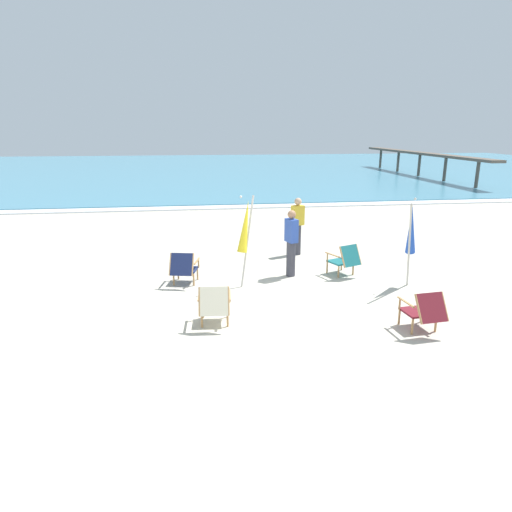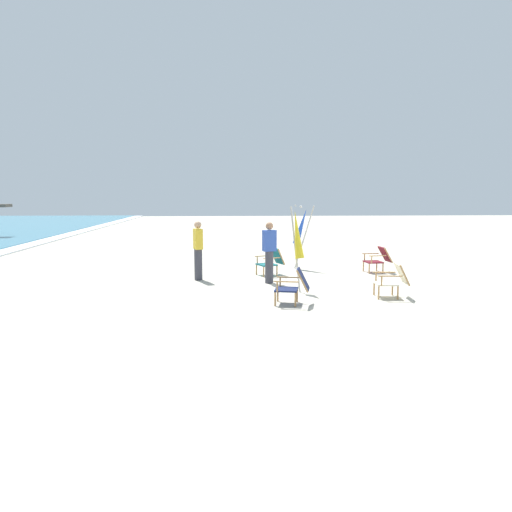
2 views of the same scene
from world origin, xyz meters
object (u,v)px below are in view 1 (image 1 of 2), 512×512
object	(u,v)px
beach_chair_mid_center	(424,310)
person_near_chairs	(291,243)
beach_chair_back_right	(184,267)
person_by_waterline	(297,226)
beach_chair_back_left	(345,259)
umbrella_furled_blue	(411,231)
umbrella_furled_yellow	(245,227)
beach_chair_front_left	(214,304)

from	to	relation	value
beach_chair_mid_center	person_near_chairs	world-z (taller)	person_near_chairs
beach_chair_back_right	person_by_waterline	distance (m)	3.90
person_near_chairs	person_by_waterline	bearing A→B (deg)	72.62
beach_chair_back_right	person_near_chairs	distance (m)	2.63
beach_chair_back_left	person_near_chairs	xyz separation A→B (m)	(-1.31, 0.18, 0.41)
beach_chair_back_left	umbrella_furled_blue	bearing A→B (deg)	-43.07
person_near_chairs	person_by_waterline	size ratio (longest dim) A/B	1.00
umbrella_furled_yellow	person_near_chairs	world-z (taller)	umbrella_furled_yellow
beach_chair_front_left	person_by_waterline	size ratio (longest dim) A/B	0.49
beach_chair_front_left	beach_chair_back_right	bearing A→B (deg)	103.69
beach_chair_front_left	beach_chair_back_right	world-z (taller)	beach_chair_front_left
umbrella_furled_blue	person_by_waterline	distance (m)	3.66
beach_chair_front_left	umbrella_furled_yellow	size ratio (longest dim) A/B	0.38
beach_chair_mid_center	umbrella_furled_yellow	world-z (taller)	umbrella_furled_yellow
beach_chair_mid_center	beach_chair_front_left	bearing A→B (deg)	167.80
beach_chair_back_left	person_near_chairs	size ratio (longest dim) A/B	0.54
beach_chair_back_right	umbrella_furled_yellow	world-z (taller)	umbrella_furled_yellow
beach_chair_front_left	umbrella_furled_blue	size ratio (longest dim) A/B	0.39
person_near_chairs	person_by_waterline	xyz separation A→B (m)	(0.60, 1.91, 0.00)
beach_chair_back_left	umbrella_furled_blue	world-z (taller)	umbrella_furled_blue
beach_chair_back_right	person_near_chairs	world-z (taller)	person_near_chairs
beach_chair_back_left	umbrella_furled_yellow	bearing A→B (deg)	-171.07
beach_chair_mid_center	person_near_chairs	distance (m)	3.87
umbrella_furled_blue	person_by_waterline	bearing A→B (deg)	120.18
beach_chair_back_left	umbrella_furled_yellow	size ratio (longest dim) A/B	0.42
beach_chair_back_left	beach_chair_front_left	xyz separation A→B (m)	(-3.31, -2.51, -0.00)
beach_chair_front_left	beach_chair_mid_center	bearing A→B (deg)	-12.20
umbrella_furled_blue	umbrella_furled_yellow	size ratio (longest dim) A/B	0.97
beach_chair_front_left	umbrella_furled_blue	xyz separation A→B (m)	(4.42, 1.47, 0.90)
person_by_waterline	person_near_chairs	bearing A→B (deg)	-107.38
beach_chair_back_right	umbrella_furled_yellow	bearing A→B (deg)	-10.50
beach_chair_front_left	beach_chair_back_right	size ratio (longest dim) A/B	0.94
beach_chair_mid_center	person_by_waterline	distance (m)	5.51
beach_chair_back_right	person_near_chairs	xyz separation A→B (m)	(2.58, 0.31, 0.41)
umbrella_furled_yellow	person_by_waterline	size ratio (longest dim) A/B	1.29
beach_chair_mid_center	person_near_chairs	xyz separation A→B (m)	(-1.64, 3.48, 0.42)
beach_chair_back_right	beach_chair_front_left	bearing A→B (deg)	-76.31
umbrella_furled_yellow	person_near_chairs	xyz separation A→B (m)	(1.18, 0.57, -0.54)
beach_chair_front_left	person_near_chairs	bearing A→B (deg)	53.31
beach_chair_back_right	person_near_chairs	bearing A→B (deg)	6.87
beach_chair_back_left	beach_chair_back_right	bearing A→B (deg)	-178.07
person_near_chairs	beach_chair_mid_center	bearing A→B (deg)	-64.71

